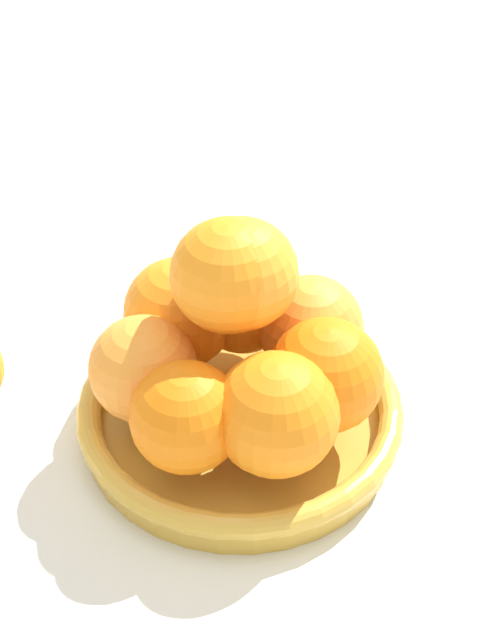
{
  "coord_description": "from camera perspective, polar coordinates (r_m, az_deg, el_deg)",
  "views": [
    {
      "loc": [
        0.06,
        -0.46,
        0.48
      ],
      "look_at": [
        0.0,
        0.0,
        0.1
      ],
      "focal_mm": 50.0,
      "sensor_mm": 36.0,
      "label": 1
    }
  ],
  "objects": [
    {
      "name": "ground_plane",
      "position": [
        0.66,
        0.0,
        -6.85
      ],
      "size": [
        4.0,
        4.0,
        0.0
      ],
      "primitive_type": "plane",
      "color": "silver"
    },
    {
      "name": "fruit_bowl",
      "position": [
        0.65,
        0.0,
        -5.87
      ],
      "size": [
        0.24,
        0.24,
        0.03
      ],
      "color": "gold",
      "rests_on": "ground_plane"
    },
    {
      "name": "orange_pile",
      "position": [
        0.61,
        -0.08,
        -1.3
      ],
      "size": [
        0.2,
        0.2,
        0.14
      ],
      "color": "orange",
      "rests_on": "fruit_bowl"
    }
  ]
}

